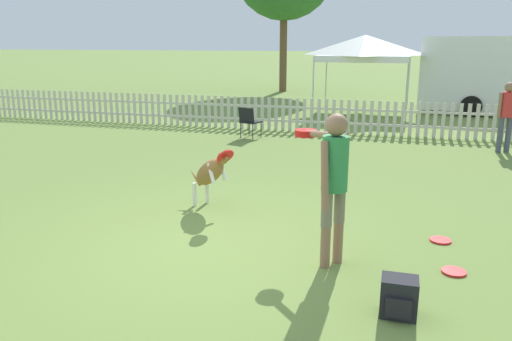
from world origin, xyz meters
TOP-DOWN VIEW (x-y plane):
  - ground_plane at (0.00, 0.00)m, footprint 240.00×240.00m
  - handler_person at (1.50, 0.01)m, footprint 0.75×1.04m
  - leaping_dog at (-0.41, 1.36)m, footprint 0.95×0.75m
  - frisbee_near_handler at (2.82, 0.12)m, footprint 0.26×0.26m
  - frisbee_near_dog at (2.74, 0.99)m, footprint 0.26×0.26m
  - backpack_on_grass at (2.25, -0.93)m, footprint 0.32×0.29m
  - picket_fence at (0.00, 8.14)m, footprint 21.28×0.04m
  - folding_chair_center at (-1.46, 6.81)m, footprint 0.56×0.57m
  - canopy_tent_main at (0.93, 12.29)m, footprint 2.95×2.95m
  - spectator_standing at (4.42, 6.75)m, footprint 0.40×0.27m
  - equipment_trailer at (5.12, 13.41)m, footprint 5.42×2.95m

SIDE VIEW (x-z plane):
  - ground_plane at x=0.00m, z-range 0.00..0.00m
  - frisbee_near_handler at x=2.82m, z-range 0.00..0.02m
  - frisbee_near_dog at x=2.74m, z-range 0.00..0.02m
  - backpack_on_grass at x=2.25m, z-range 0.00..0.36m
  - picket_fence at x=0.00m, z-range 0.00..0.90m
  - folding_chair_center at x=-1.46m, z-range 0.08..0.87m
  - leaping_dog at x=-0.41m, z-range 0.08..1.04m
  - spectator_standing at x=4.42m, z-range 0.15..1.69m
  - handler_person at x=1.50m, z-range 0.22..1.89m
  - equipment_trailer at x=5.12m, z-range 0.07..2.61m
  - canopy_tent_main at x=0.93m, z-range 0.87..3.46m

